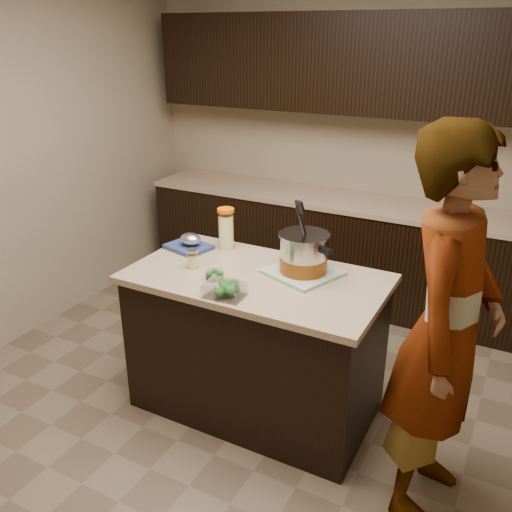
{
  "coord_description": "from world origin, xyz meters",
  "views": [
    {
      "loc": [
        1.31,
        -2.47,
        2.19
      ],
      "look_at": [
        0.0,
        0.0,
        1.02
      ],
      "focal_mm": 38.0,
      "sensor_mm": 36.0,
      "label": 1
    }
  ],
  "objects_px": {
    "stock_pot": "(304,255)",
    "lemonade_pitcher": "(226,230)",
    "person": "(446,333)",
    "island": "(256,343)"
  },
  "relations": [
    {
      "from": "island",
      "to": "stock_pot",
      "type": "bearing_deg",
      "value": 32.62
    },
    {
      "from": "stock_pot",
      "to": "lemonade_pitcher",
      "type": "bearing_deg",
      "value": -172.14
    },
    {
      "from": "island",
      "to": "person",
      "type": "distance_m",
      "value": 1.21
    },
    {
      "from": "stock_pot",
      "to": "person",
      "type": "distance_m",
      "value": 0.93
    },
    {
      "from": "island",
      "to": "person",
      "type": "bearing_deg",
      "value": -11.91
    },
    {
      "from": "island",
      "to": "stock_pot",
      "type": "height_order",
      "value": "stock_pot"
    },
    {
      "from": "island",
      "to": "lemonade_pitcher",
      "type": "bearing_deg",
      "value": 141.76
    },
    {
      "from": "island",
      "to": "stock_pot",
      "type": "distance_m",
      "value": 0.62
    },
    {
      "from": "stock_pot",
      "to": "lemonade_pitcher",
      "type": "distance_m",
      "value": 0.61
    },
    {
      "from": "stock_pot",
      "to": "lemonade_pitcher",
      "type": "height_order",
      "value": "stock_pot"
    }
  ]
}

